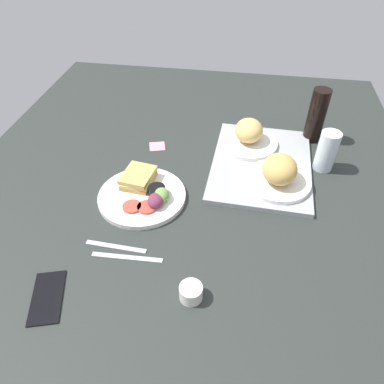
{
  "coord_description": "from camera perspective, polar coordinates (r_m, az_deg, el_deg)",
  "views": [
    {
      "loc": [
        81.36,
        15.62,
        76.26
      ],
      "look_at": [
        2.0,
        3.0,
        4.0
      ],
      "focal_mm": 33.67,
      "sensor_mm": 36.0,
      "label": 1
    }
  ],
  "objects": [
    {
      "name": "fork",
      "position": [
        1.01,
        -11.95,
        -8.43
      ],
      "size": [
        2.13,
        17.04,
        0.5
      ],
      "primitive_type": "cube",
      "rotation": [
        0.0,
        0.0,
        1.53
      ],
      "color": "#B7B7BC",
      "rests_on": "ground_plane"
    },
    {
      "name": "cell_phone",
      "position": [
        0.96,
        -21.98,
        -15.13
      ],
      "size": [
        15.87,
        11.05,
        0.8
      ],
      "primitive_type": "cube",
      "rotation": [
        0.0,
        0.0,
        0.29
      ],
      "color": "black",
      "rests_on": "ground_plane"
    },
    {
      "name": "ground_plane",
      "position": [
        1.14,
        -1.34,
        -1.24
      ],
      "size": [
        190.0,
        150.0,
        3.0
      ],
      "primitive_type": "cube",
      "color": "#282D2B"
    },
    {
      "name": "knife",
      "position": [
        0.98,
        -10.25,
        -10.11
      ],
      "size": [
        2.13,
        19.04,
        0.5
      ],
      "primitive_type": "cube",
      "rotation": [
        0.0,
        0.0,
        1.61
      ],
      "color": "#B7B7BC",
      "rests_on": "ground_plane"
    },
    {
      "name": "bread_plate_near",
      "position": [
        1.32,
        8.96,
        8.84
      ],
      "size": [
        20.82,
        20.82,
        9.29
      ],
      "color": "white",
      "rests_on": "serving_tray"
    },
    {
      "name": "bread_plate_far",
      "position": [
        1.16,
        13.58,
        2.9
      ],
      "size": [
        21.2,
        21.2,
        9.97
      ],
      "color": "white",
      "rests_on": "serving_tray"
    },
    {
      "name": "sticky_note",
      "position": [
        1.35,
        -5.54,
        7.24
      ],
      "size": [
        6.94,
        6.94,
        0.12
      ],
      "primitive_type": "cube",
      "rotation": [
        0.0,
        0.0,
        0.28
      ],
      "color": "pink",
      "rests_on": "ground_plane"
    },
    {
      "name": "serving_tray",
      "position": [
        1.26,
        10.91,
        4.37
      ],
      "size": [
        46.33,
        34.84,
        1.6
      ],
      "primitive_type": "cube",
      "rotation": [
        0.0,
        0.0,
        -0.04
      ],
      "color": "#9EA0A3",
      "rests_on": "ground_plane"
    },
    {
      "name": "drinking_glass",
      "position": [
        1.28,
        20.57,
        6.09
      ],
      "size": [
        6.52,
        6.52,
        13.88
      ],
      "primitive_type": "cylinder",
      "color": "silver",
      "rests_on": "ground_plane"
    },
    {
      "name": "espresso_cup",
      "position": [
        0.88,
        -0.17,
        -15.6
      ],
      "size": [
        5.6,
        5.6,
        4.0
      ],
      "primitive_type": "cylinder",
      "color": "silver",
      "rests_on": "ground_plane"
    },
    {
      "name": "plate_with_salad",
      "position": [
        1.12,
        -7.66,
        -0.11
      ],
      "size": [
        27.07,
        27.07,
        5.4
      ],
      "color": "white",
      "rests_on": "ground_plane"
    },
    {
      "name": "soda_bottle",
      "position": [
        1.4,
        19.12,
        11.37
      ],
      "size": [
        6.4,
        6.4,
        20.0
      ],
      "primitive_type": "cylinder",
      "color": "black",
      "rests_on": "ground_plane"
    }
  ]
}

